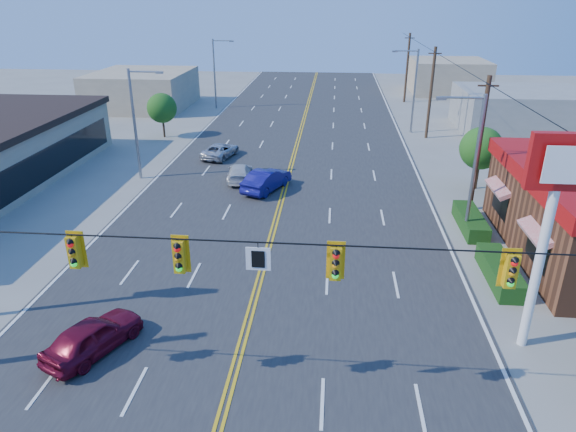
# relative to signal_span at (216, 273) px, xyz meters

# --- Properties ---
(ground) EXTENTS (160.00, 160.00, 0.00)m
(ground) POSITION_rel_signal_span_xyz_m (0.12, 0.00, -4.89)
(ground) COLOR gray
(ground) RESTS_ON ground
(road) EXTENTS (20.00, 120.00, 0.06)m
(road) POSITION_rel_signal_span_xyz_m (0.12, 20.00, -4.86)
(road) COLOR #2D2D30
(road) RESTS_ON ground
(signal_span) EXTENTS (24.32, 0.34, 9.00)m
(signal_span) POSITION_rel_signal_span_xyz_m (0.00, 0.00, 0.00)
(signal_span) COLOR #47301E
(signal_span) RESTS_ON ground
(kfc_pylon) EXTENTS (2.20, 0.36, 8.50)m
(kfc_pylon) POSITION_rel_signal_span_xyz_m (11.12, 4.00, 1.16)
(kfc_pylon) COLOR white
(kfc_pylon) RESTS_ON ground
(streetlight_se) EXTENTS (2.55, 0.25, 8.00)m
(streetlight_se) POSITION_rel_signal_span_xyz_m (10.91, 14.00, -0.37)
(streetlight_se) COLOR gray
(streetlight_se) RESTS_ON ground
(streetlight_ne) EXTENTS (2.55, 0.25, 8.00)m
(streetlight_ne) POSITION_rel_signal_span_xyz_m (10.91, 38.00, -0.37)
(streetlight_ne) COLOR gray
(streetlight_ne) RESTS_ON ground
(streetlight_sw) EXTENTS (2.55, 0.25, 8.00)m
(streetlight_sw) POSITION_rel_signal_span_xyz_m (-10.67, 22.00, -0.37)
(streetlight_sw) COLOR gray
(streetlight_sw) RESTS_ON ground
(streetlight_nw) EXTENTS (2.55, 0.25, 8.00)m
(streetlight_nw) POSITION_rel_signal_span_xyz_m (-10.67, 48.00, -0.37)
(streetlight_nw) COLOR gray
(streetlight_nw) RESTS_ON ground
(utility_pole_near) EXTENTS (0.28, 0.28, 8.40)m
(utility_pole_near) POSITION_rel_signal_span_xyz_m (12.32, 18.00, -0.69)
(utility_pole_near) COLOR #47301E
(utility_pole_near) RESTS_ON ground
(utility_pole_mid) EXTENTS (0.28, 0.28, 8.40)m
(utility_pole_mid) POSITION_rel_signal_span_xyz_m (12.32, 36.00, -0.69)
(utility_pole_mid) COLOR #47301E
(utility_pole_mid) RESTS_ON ground
(utility_pole_far) EXTENTS (0.28, 0.28, 8.40)m
(utility_pole_far) POSITION_rel_signal_span_xyz_m (12.32, 54.00, -0.69)
(utility_pole_far) COLOR #47301E
(utility_pole_far) RESTS_ON ground
(tree_kfc_rear) EXTENTS (2.94, 2.94, 4.41)m
(tree_kfc_rear) POSITION_rel_signal_span_xyz_m (13.62, 22.00, -1.95)
(tree_kfc_rear) COLOR #47301E
(tree_kfc_rear) RESTS_ON ground
(tree_west) EXTENTS (2.80, 2.80, 4.20)m
(tree_west) POSITION_rel_signal_span_xyz_m (-12.88, 34.00, -2.09)
(tree_west) COLOR #47301E
(tree_west) RESTS_ON ground
(bld_east_mid) EXTENTS (12.00, 10.00, 4.00)m
(bld_east_mid) POSITION_rel_signal_span_xyz_m (22.12, 40.00, -2.89)
(bld_east_mid) COLOR gray
(bld_east_mid) RESTS_ON ground
(bld_west_far) EXTENTS (11.00, 12.00, 4.20)m
(bld_west_far) POSITION_rel_signal_span_xyz_m (-19.88, 48.00, -2.79)
(bld_west_far) COLOR tan
(bld_west_far) RESTS_ON ground
(bld_east_far) EXTENTS (10.00, 10.00, 4.40)m
(bld_east_far) POSITION_rel_signal_span_xyz_m (19.12, 62.00, -2.69)
(bld_east_far) COLOR tan
(bld_east_far) RESTS_ON ground
(car_magenta) EXTENTS (3.18, 4.36, 1.38)m
(car_magenta) POSITION_rel_signal_span_xyz_m (-5.43, 2.00, -4.20)
(car_magenta) COLOR maroon
(car_magenta) RESTS_ON ground
(car_blue) EXTENTS (3.24, 4.82, 1.50)m
(car_blue) POSITION_rel_signal_span_xyz_m (-1.12, 20.18, -4.13)
(car_blue) COLOR navy
(car_blue) RESTS_ON ground
(car_white) EXTENTS (2.09, 4.27, 1.20)m
(car_white) POSITION_rel_signal_span_xyz_m (-3.37, 22.10, -4.29)
(car_white) COLOR silver
(car_white) RESTS_ON ground
(car_silver) EXTENTS (2.93, 4.63, 1.19)m
(car_silver) POSITION_rel_signal_span_xyz_m (-6.01, 27.68, -4.29)
(car_silver) COLOR silver
(car_silver) RESTS_ON ground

